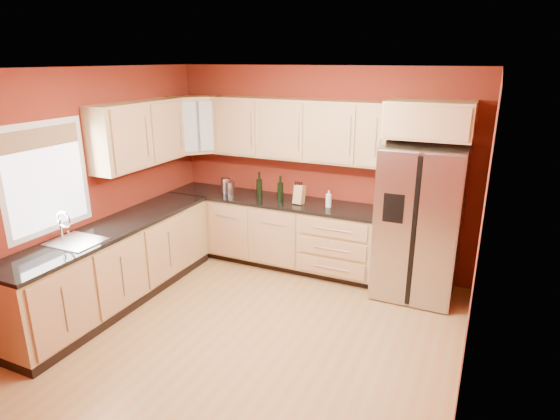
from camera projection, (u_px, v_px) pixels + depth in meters
name	position (u px, v px, depth m)	size (l,w,h in m)	color
floor	(250.00, 335.00, 4.75)	(4.00, 4.00, 0.00)	#A87541
ceiling	(243.00, 68.00, 3.95)	(4.00, 4.00, 0.00)	white
wall_back	(320.00, 170.00, 6.08)	(4.00, 0.04, 2.60)	maroon
wall_front	(77.00, 317.00, 2.62)	(4.00, 0.04, 2.60)	maroon
wall_left	(87.00, 190.00, 5.14)	(0.04, 4.00, 2.60)	maroon
wall_right	(478.00, 248.00, 3.56)	(0.04, 4.00, 2.60)	maroon
base_cabinets_back	(272.00, 233.00, 6.31)	(2.90, 0.60, 0.88)	#A0854D
base_cabinets_left	(116.00, 266.00, 5.29)	(0.60, 2.80, 0.88)	#A0854D
countertop_back	(272.00, 200.00, 6.16)	(2.90, 0.62, 0.04)	black
countertop_left	(112.00, 228.00, 5.14)	(0.62, 2.80, 0.04)	black
upper_cabinets_back	(298.00, 130.00, 5.88)	(2.30, 0.33, 0.75)	#A0854D
upper_cabinets_left	(139.00, 134.00, 5.54)	(0.33, 1.35, 0.75)	#A0854D
corner_upper_cabinet	(196.00, 125.00, 6.29)	(0.62, 0.33, 0.75)	#A0854D
over_fridge_cabinet	(430.00, 119.00, 5.06)	(0.92, 0.60, 0.40)	#A0854D
refrigerator	(419.00, 222.00, 5.35)	(0.90, 0.75, 1.78)	#B5B5BA
window	(46.00, 178.00, 4.62)	(0.03, 0.90, 1.00)	white
sink_faucet	(74.00, 228.00, 4.66)	(0.50, 0.42, 0.30)	white
canister_left	(230.00, 189.00, 6.29)	(0.11, 0.11, 0.18)	#B5B5BA
canister_right	(226.00, 186.00, 6.40)	(0.12, 0.12, 0.20)	#B5B5BA
wine_bottle_a	(280.00, 189.00, 5.98)	(0.08, 0.08, 0.34)	black
wine_bottle_b	(259.00, 185.00, 6.11)	(0.08, 0.08, 0.35)	black
knife_block	(299.00, 194.00, 5.91)	(0.12, 0.11, 0.24)	tan
soap_dispenser	(329.00, 199.00, 5.78)	(0.07, 0.07, 0.21)	silver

